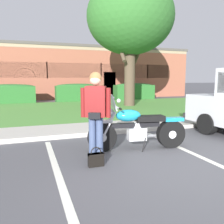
{
  "coord_description": "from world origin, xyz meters",
  "views": [
    {
      "loc": [
        -2.59,
        -3.55,
        1.58
      ],
      "look_at": [
        -0.83,
        1.29,
        0.85
      ],
      "focal_mm": 37.89,
      "sensor_mm": 36.0,
      "label": 1
    }
  ],
  "objects_px": {
    "hedge_center_right": "(77,92)",
    "shade_tree": "(130,18)",
    "hedge_center_left": "(10,94)",
    "hedge_right": "(134,91)",
    "handbag": "(96,158)",
    "rider_person": "(96,110)",
    "brick_building": "(43,73)",
    "motorcycle": "(141,128)"
  },
  "relations": [
    {
      "from": "hedge_center_left",
      "to": "hedge_center_right",
      "type": "relative_size",
      "value": 1.05
    },
    {
      "from": "motorcycle",
      "to": "hedge_center_right",
      "type": "bearing_deg",
      "value": 85.25
    },
    {
      "from": "hedge_center_right",
      "to": "brick_building",
      "type": "distance_m",
      "value": 7.13
    },
    {
      "from": "hedge_right",
      "to": "brick_building",
      "type": "relative_size",
      "value": 0.12
    },
    {
      "from": "shade_tree",
      "to": "hedge_center_left",
      "type": "distance_m",
      "value": 8.63
    },
    {
      "from": "brick_building",
      "to": "hedge_center_left",
      "type": "bearing_deg",
      "value": -110.3
    },
    {
      "from": "rider_person",
      "to": "brick_building",
      "type": "xyz_separation_m",
      "value": [
        0.3,
        18.58,
        1.1
      ]
    },
    {
      "from": "hedge_center_left",
      "to": "hedge_center_right",
      "type": "bearing_deg",
      "value": -0.0
    },
    {
      "from": "motorcycle",
      "to": "rider_person",
      "type": "height_order",
      "value": "rider_person"
    },
    {
      "from": "handbag",
      "to": "shade_tree",
      "type": "height_order",
      "value": "shade_tree"
    },
    {
      "from": "rider_person",
      "to": "brick_building",
      "type": "height_order",
      "value": "brick_building"
    },
    {
      "from": "hedge_right",
      "to": "handbag",
      "type": "bearing_deg",
      "value": -118.16
    },
    {
      "from": "handbag",
      "to": "shade_tree",
      "type": "bearing_deg",
      "value": 62.12
    },
    {
      "from": "handbag",
      "to": "hedge_center_left",
      "type": "relative_size",
      "value": 0.12
    },
    {
      "from": "hedge_center_left",
      "to": "hedge_right",
      "type": "relative_size",
      "value": 1.02
    },
    {
      "from": "rider_person",
      "to": "shade_tree",
      "type": "distance_m",
      "value": 9.85
    },
    {
      "from": "handbag",
      "to": "motorcycle",
      "type": "bearing_deg",
      "value": 28.15
    },
    {
      "from": "hedge_center_left",
      "to": "hedge_right",
      "type": "height_order",
      "value": "same"
    },
    {
      "from": "rider_person",
      "to": "brick_building",
      "type": "bearing_deg",
      "value": 89.08
    },
    {
      "from": "handbag",
      "to": "hedge_right",
      "type": "xyz_separation_m",
      "value": [
        6.5,
        12.14,
        0.51
      ]
    },
    {
      "from": "hedge_center_right",
      "to": "shade_tree",
      "type": "bearing_deg",
      "value": -60.36
    },
    {
      "from": "hedge_center_left",
      "to": "hedge_right",
      "type": "distance_m",
      "value": 8.6
    },
    {
      "from": "brick_building",
      "to": "hedge_right",
      "type": "bearing_deg",
      "value": -47.84
    },
    {
      "from": "hedge_center_right",
      "to": "hedge_right",
      "type": "distance_m",
      "value": 4.3
    },
    {
      "from": "rider_person",
      "to": "hedge_right",
      "type": "bearing_deg",
      "value": 61.57
    },
    {
      "from": "shade_tree",
      "to": "brick_building",
      "type": "bearing_deg",
      "value": 110.66
    },
    {
      "from": "handbag",
      "to": "shade_tree",
      "type": "xyz_separation_m",
      "value": [
        4.38,
        8.29,
        4.7
      ]
    },
    {
      "from": "hedge_center_left",
      "to": "brick_building",
      "type": "bearing_deg",
      "value": 69.7
    },
    {
      "from": "shade_tree",
      "to": "hedge_center_right",
      "type": "height_order",
      "value": "shade_tree"
    },
    {
      "from": "rider_person",
      "to": "hedge_center_right",
      "type": "relative_size",
      "value": 0.58
    },
    {
      "from": "rider_person",
      "to": "hedge_center_left",
      "type": "distance_m",
      "value": 12.04
    },
    {
      "from": "rider_person",
      "to": "hedge_right",
      "type": "height_order",
      "value": "rider_person"
    },
    {
      "from": "rider_person",
      "to": "hedge_right",
      "type": "relative_size",
      "value": 0.56
    },
    {
      "from": "shade_tree",
      "to": "hedge_right",
      "type": "xyz_separation_m",
      "value": [
        2.11,
        3.85,
        -4.2
      ]
    },
    {
      "from": "hedge_center_left",
      "to": "brick_building",
      "type": "xyz_separation_m",
      "value": [
        2.5,
        6.75,
        1.44
      ]
    },
    {
      "from": "motorcycle",
      "to": "hedge_right",
      "type": "xyz_separation_m",
      "value": [
        5.26,
        11.47,
        0.16
      ]
    },
    {
      "from": "hedge_center_right",
      "to": "hedge_right",
      "type": "xyz_separation_m",
      "value": [
        4.3,
        -0.0,
        -0.0
      ]
    },
    {
      "from": "brick_building",
      "to": "hedge_center_right",
      "type": "bearing_deg",
      "value": -75.01
    },
    {
      "from": "handbag",
      "to": "hedge_right",
      "type": "relative_size",
      "value": 0.12
    },
    {
      "from": "hedge_center_left",
      "to": "handbag",
      "type": "bearing_deg",
      "value": -80.15
    },
    {
      "from": "motorcycle",
      "to": "handbag",
      "type": "xyz_separation_m",
      "value": [
        -1.24,
        -0.66,
        -0.34
      ]
    },
    {
      "from": "motorcycle",
      "to": "shade_tree",
      "type": "distance_m",
      "value": 9.33
    }
  ]
}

